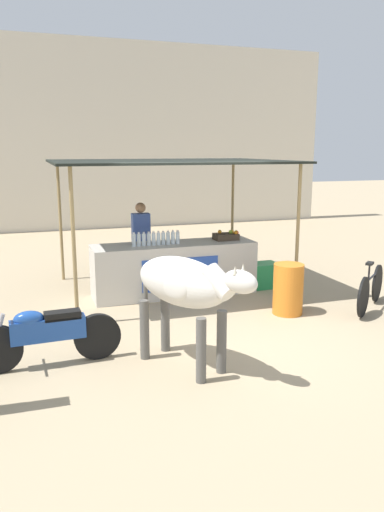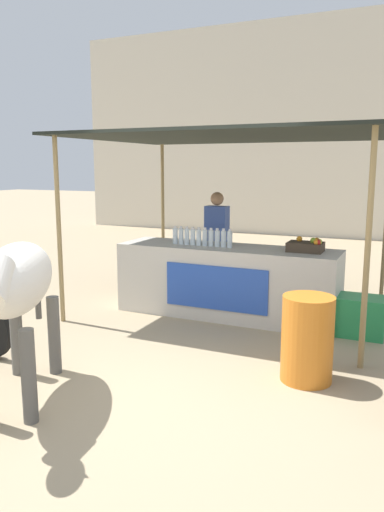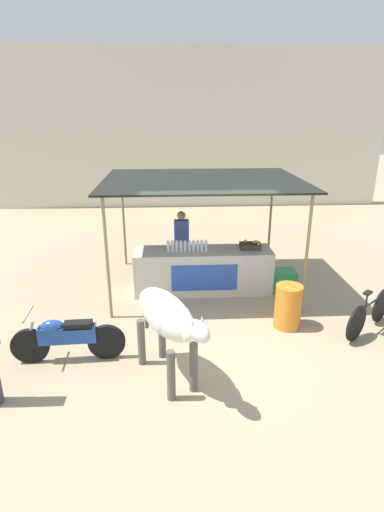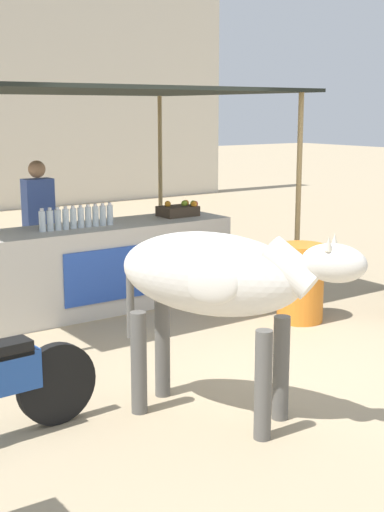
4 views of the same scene
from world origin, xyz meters
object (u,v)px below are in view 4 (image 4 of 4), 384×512
(vendor_behind_counter, at_px, (39,229))
(stall_counter, at_px, (105,266))
(water_barrel, at_px, (301,283))
(fruit_crate, at_px, (179,210))
(cow, at_px, (218,281))
(cooler_box, at_px, (231,269))

(vendor_behind_counter, bearing_deg, stall_counter, -59.30)
(vendor_behind_counter, distance_m, water_barrel, 3.11)
(stall_counter, relative_size, fruit_crate, 6.82)
(vendor_behind_counter, xyz_separation_m, water_barrel, (1.89, -2.43, -0.43))
(cow, bearing_deg, vendor_behind_counter, 85.17)
(cooler_box, bearing_deg, stall_counter, 176.83)
(fruit_crate, relative_size, cooler_box, 0.73)
(stall_counter, bearing_deg, fruit_crate, 2.60)
(vendor_behind_counter, relative_size, water_barrel, 1.98)
(water_barrel, bearing_deg, vendor_behind_counter, 127.93)
(stall_counter, bearing_deg, water_barrel, -49.22)
(cow, bearing_deg, cooler_box, 49.93)
(stall_counter, distance_m, water_barrel, 2.21)
(cow, bearing_deg, fruit_crate, 59.86)
(cooler_box, bearing_deg, water_barrel, -101.22)
(vendor_behind_counter, bearing_deg, cooler_box, -21.10)
(stall_counter, bearing_deg, cooler_box, -3.17)
(vendor_behind_counter, bearing_deg, cow, -94.83)
(vendor_behind_counter, height_order, water_barrel, vendor_behind_counter)
(fruit_crate, bearing_deg, vendor_behind_counter, 154.88)
(vendor_behind_counter, height_order, cow, vendor_behind_counter)
(stall_counter, xyz_separation_m, vendor_behind_counter, (-0.45, 0.75, 0.37))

